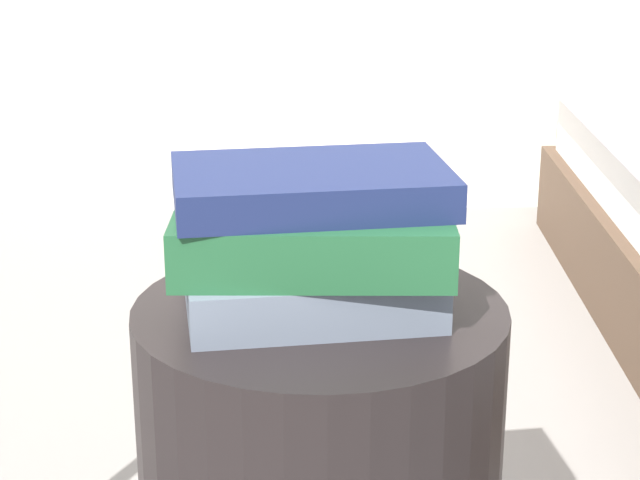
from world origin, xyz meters
TOP-DOWN VIEW (x-y plane):
  - book_slate at (-0.01, 0.00)m, footprint 0.28×0.21m
  - book_forest at (-0.01, 0.01)m, footprint 0.29×0.21m
  - book_navy at (-0.01, 0.01)m, footprint 0.30×0.21m

SIDE VIEW (x-z plane):
  - book_slate at x=-0.01m, z-range 0.51..0.57m
  - book_forest at x=-0.01m, z-range 0.57..0.63m
  - book_navy at x=-0.01m, z-range 0.63..0.67m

